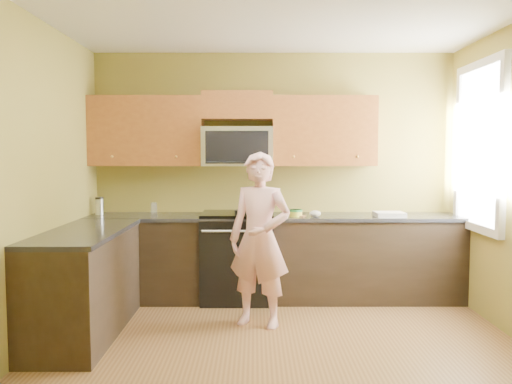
{
  "coord_description": "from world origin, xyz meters",
  "views": [
    {
      "loc": [
        -0.21,
        -3.86,
        1.58
      ],
      "look_at": [
        -0.2,
        1.3,
        1.2
      ],
      "focal_mm": 36.46,
      "sensor_mm": 36.0,
      "label": 1
    }
  ],
  "objects_px": {
    "frying_pan": "(247,215)",
    "microwave": "(238,166)",
    "woman": "(260,239)",
    "butter_tub": "(296,217)",
    "stove": "(237,256)",
    "travel_mug": "(100,215)"
  },
  "relations": [
    {
      "from": "frying_pan",
      "to": "microwave",
      "type": "bearing_deg",
      "value": 86.57
    },
    {
      "from": "microwave",
      "to": "frying_pan",
      "type": "height_order",
      "value": "microwave"
    },
    {
      "from": "woman",
      "to": "butter_tub",
      "type": "relative_size",
      "value": 11.83
    },
    {
      "from": "stove",
      "to": "travel_mug",
      "type": "relative_size",
      "value": 4.97
    },
    {
      "from": "frying_pan",
      "to": "travel_mug",
      "type": "relative_size",
      "value": 2.38
    },
    {
      "from": "butter_tub",
      "to": "microwave",
      "type": "bearing_deg",
      "value": 158.9
    },
    {
      "from": "woman",
      "to": "butter_tub",
      "type": "xyz_separation_m",
      "value": [
        0.39,
        0.73,
        0.12
      ]
    },
    {
      "from": "stove",
      "to": "travel_mug",
      "type": "bearing_deg",
      "value": 177.25
    },
    {
      "from": "travel_mug",
      "to": "stove",
      "type": "bearing_deg",
      "value": -2.75
    },
    {
      "from": "stove",
      "to": "butter_tub",
      "type": "height_order",
      "value": "butter_tub"
    },
    {
      "from": "stove",
      "to": "travel_mug",
      "type": "xyz_separation_m",
      "value": [
        -1.5,
        0.07,
        0.45
      ]
    },
    {
      "from": "butter_tub",
      "to": "travel_mug",
      "type": "bearing_deg",
      "value": 174.97
    },
    {
      "from": "stove",
      "to": "butter_tub",
      "type": "bearing_deg",
      "value": -10.45
    },
    {
      "from": "woman",
      "to": "butter_tub",
      "type": "bearing_deg",
      "value": 82.75
    },
    {
      "from": "frying_pan",
      "to": "butter_tub",
      "type": "xyz_separation_m",
      "value": [
        0.51,
        0.14,
        -0.03
      ]
    },
    {
      "from": "frying_pan",
      "to": "travel_mug",
      "type": "xyz_separation_m",
      "value": [
        -1.61,
        0.33,
        -0.03
      ]
    },
    {
      "from": "woman",
      "to": "travel_mug",
      "type": "relative_size",
      "value": 8.36
    },
    {
      "from": "microwave",
      "to": "butter_tub",
      "type": "bearing_deg",
      "value": -21.1
    },
    {
      "from": "microwave",
      "to": "stove",
      "type": "bearing_deg",
      "value": -90.0
    },
    {
      "from": "butter_tub",
      "to": "woman",
      "type": "bearing_deg",
      "value": -118.14
    },
    {
      "from": "microwave",
      "to": "woman",
      "type": "xyz_separation_m",
      "value": [
        0.23,
        -0.96,
        -0.65
      ]
    },
    {
      "from": "woman",
      "to": "travel_mug",
      "type": "bearing_deg",
      "value": 173.15
    }
  ]
}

